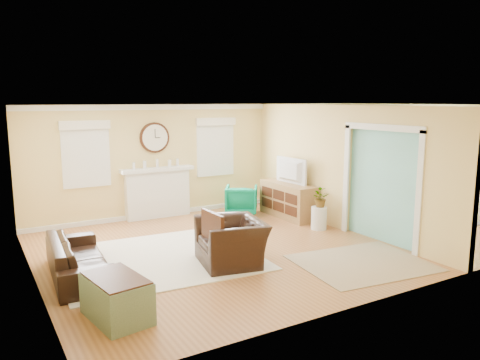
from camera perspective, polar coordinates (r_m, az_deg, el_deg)
name	(u,v)px	position (r m, az deg, el deg)	size (l,w,h in m)	color
floor	(283,239)	(9.33, 5.22, -7.13)	(9.00, 9.00, 0.00)	#94582F
wall_back	(213,157)	(11.58, -3.35, 2.78)	(9.00, 0.02, 2.60)	#E6C876
wall_front	(411,203)	(6.87, 20.11, -2.62)	(9.00, 0.02, 2.60)	#E6C876
wall_left	(30,198)	(7.41, -24.24, -2.02)	(0.02, 6.00, 2.60)	#E6C876
wall_right	(436,159)	(12.20, 22.80, 2.39)	(0.02, 6.00, 2.60)	#E6C876
ceiling	(285,105)	(8.93, 5.48, 9.05)	(9.00, 6.00, 0.02)	white
partition	(334,164)	(10.18, 11.35, 1.97)	(0.17, 6.00, 2.60)	#E6C876
fireplace	(158,192)	(10.99, -10.01, -1.45)	(1.70, 0.30, 1.17)	white
wall_clock	(155,138)	(10.90, -10.36, 5.11)	(0.70, 0.07, 0.70)	#401F10
window_left	(86,150)	(10.47, -18.30, 3.54)	(1.05, 0.13, 1.42)	white
window_right	(215,143)	(11.52, -3.04, 4.54)	(1.05, 0.13, 1.42)	white
french_doors	(434,167)	(12.19, 22.60, 1.44)	(0.06, 1.70, 2.20)	white
pendant	(395,123)	(10.97, 18.35, 6.64)	(0.30, 0.30, 0.55)	gold
rug_cream	(159,258)	(8.28, -9.86, -9.39)	(3.25, 2.82, 0.02)	white
rug_jute	(362,263)	(8.21, 14.70, -9.76)	(2.10, 1.72, 0.01)	tan
rug_grey	(393,216)	(11.62, 18.16, -4.16)	(2.45, 3.07, 0.01)	slate
sofa	(79,258)	(7.72, -19.08, -8.95)	(2.04, 0.80, 0.60)	black
eames_chair	(231,242)	(7.83, -1.05, -7.55)	(1.15, 1.01, 0.75)	black
green_chair	(241,200)	(11.18, 0.17, -2.44)	(0.73, 0.75, 0.68)	#007B57
trunk	(116,298)	(6.18, -14.83, -13.72)	(0.72, 1.03, 0.55)	gray
credenza	(288,200)	(10.93, 5.86, -2.47)	(0.54, 1.59, 0.80)	#A37A4A
tv	(288,171)	(10.79, 5.85, 1.13)	(1.02, 0.13, 0.59)	black
garden_stool	(319,218)	(10.03, 9.60, -4.60)	(0.33, 0.33, 0.48)	white
potted_plant	(320,198)	(9.93, 9.67, -2.15)	(0.36, 0.31, 0.40)	#337F33
dining_table	(394,202)	(11.55, 18.25, -2.52)	(1.98, 1.10, 0.70)	#401F10
dining_chair_n	(362,185)	(12.14, 14.67, -0.63)	(0.49, 0.49, 0.99)	slate
dining_chair_s	(432,202)	(10.92, 22.39, -2.47)	(0.44, 0.44, 0.91)	slate
dining_chair_w	(374,197)	(10.91, 16.06, -1.99)	(0.50, 0.50, 0.94)	white
dining_chair_e	(414,191)	(11.90, 20.47, -1.29)	(0.42, 0.42, 0.94)	slate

